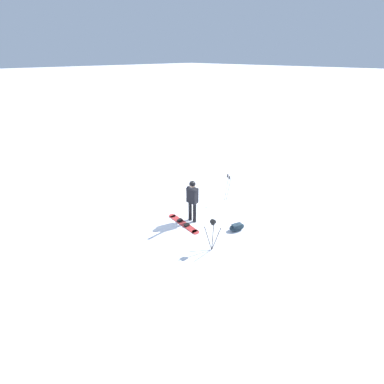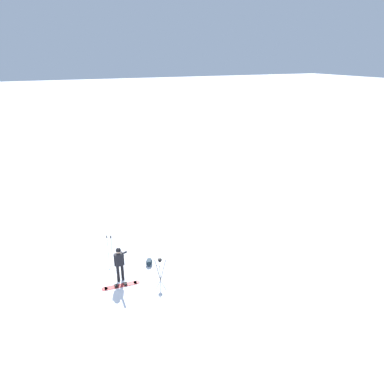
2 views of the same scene
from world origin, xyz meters
The scene contains 6 objects.
ground_plane centered at (0.00, 0.00, 0.00)m, with size 300.00×300.00×0.00m, color white.
snowboarder centered at (0.30, 0.74, 1.11)m, with size 0.67×0.55×1.82m.
snowboard centered at (0.70, 0.63, 0.02)m, with size 0.41×1.77×0.10m.
gear_bag_large centered at (-0.45, 2.40, 0.15)m, with size 0.70×0.53×0.27m.
camera_tripod centered at (1.08, 2.47, 0.88)m, with size 0.58×0.50×1.22m.
ski_poles centered at (-1.97, 0.73, 0.85)m, with size 0.27×0.28×1.30m.
Camera 1 is at (6.62, 6.98, 6.01)m, focal length 24.54 mm.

